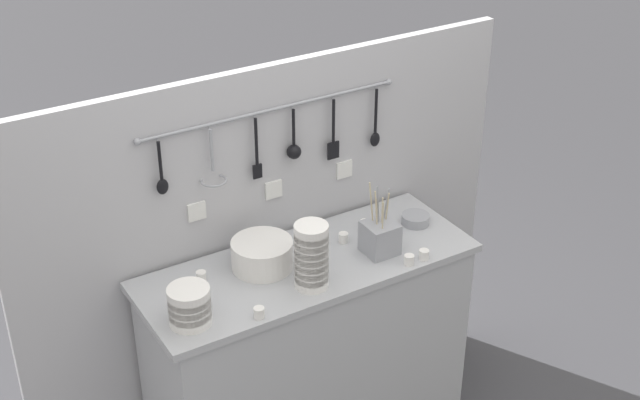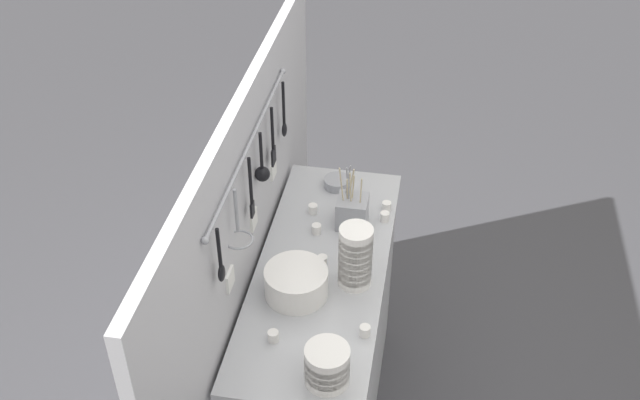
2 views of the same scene
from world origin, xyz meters
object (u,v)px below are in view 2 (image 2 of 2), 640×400
bowl_stack_nested_right (327,365)px  cup_front_right (316,229)px  cup_mid_row (273,336)px  cup_back_left (365,331)px  cup_edge_near (386,206)px  bowl_stack_tall_left (355,257)px  cup_front_left (385,217)px  plate_stack (296,282)px  cup_edge_far (313,209)px  steel_mixing_bowl (337,183)px  cup_back_right (322,261)px  cutlery_caddy (352,211)px

bowl_stack_nested_right → cup_front_right: size_ratio=3.71×
cup_mid_row → cup_back_left: same height
cup_edge_near → cup_back_left: same height
bowl_stack_tall_left → cup_front_left: size_ratio=6.44×
bowl_stack_tall_left → plate_stack: 0.23m
plate_stack → cup_back_left: size_ratio=5.87×
cup_edge_far → bowl_stack_nested_right: bearing=-166.6°
bowl_stack_nested_right → cup_edge_far: 0.86m
steel_mixing_bowl → cup_front_left: bearing=-131.1°
cup_front_left → cup_back_left: bearing=180.0°
cup_mid_row → cup_edge_near: bearing=-21.2°
cup_edge_near → cup_back_left: size_ratio=1.00×
cup_mid_row → cup_back_left: (0.08, -0.30, 0.00)m
cup_back_right → cup_front_right: same height
steel_mixing_bowl → bowl_stack_tall_left: bearing=-164.9°
cup_mid_row → cup_front_left: size_ratio=1.00×
steel_mixing_bowl → cup_back_right: 0.50m
plate_stack → cutlery_caddy: size_ratio=0.81×
cup_mid_row → cup_edge_far: same height
plate_stack → cup_mid_row: 0.24m
cup_edge_near → steel_mixing_bowl: bearing=60.3°
cutlery_caddy → cup_front_left: size_ratio=7.22×
plate_stack → cutlery_caddy: (0.43, -0.14, 0.01)m
cup_mid_row → cup_front_right: 0.58m
cup_back_right → cup_edge_far: (0.30, 0.09, 0.00)m
bowl_stack_nested_right → cup_edge_near: size_ratio=3.71×
cup_mid_row → cup_edge_far: size_ratio=1.00×
steel_mixing_bowl → cup_edge_near: same height
cup_edge_near → cup_front_left: bearing=180.0°
bowl_stack_nested_right → steel_mixing_bowl: size_ratio=1.28×
bowl_stack_nested_right → cup_edge_far: size_ratio=3.71×
bowl_stack_nested_right → cutlery_caddy: bearing=2.4°
cup_back_left → cutlery_caddy: bearing=12.3°
cup_back_left → bowl_stack_tall_left: bearing=15.7°
cup_back_right → plate_stack: bearing=159.1°
bowl_stack_tall_left → cup_back_left: 0.28m
bowl_stack_tall_left → steel_mixing_bowl: size_ratio=2.22×
cup_edge_near → cup_front_left: 0.07m
cup_back_left → cup_front_right: (0.50, 0.26, 0.00)m
steel_mixing_bowl → cup_edge_far: (-0.20, 0.07, 0.00)m
bowl_stack_tall_left → cup_mid_row: bowl_stack_tall_left is taller
cup_front_left → cup_front_right: 0.29m
plate_stack → cup_back_left: (-0.16, -0.27, -0.03)m
bowl_stack_nested_right → steel_mixing_bowl: bowl_stack_nested_right is taller
steel_mixing_bowl → cup_back_left: same height
cup_edge_near → cup_front_left: size_ratio=1.00×
cutlery_caddy → cup_back_right: (-0.26, 0.08, -0.05)m
bowl_stack_nested_right → bowl_stack_tall_left: bearing=-3.1°
bowl_stack_tall_left → cup_back_left: size_ratio=6.44×
cup_front_right → cup_edge_far: size_ratio=1.00×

